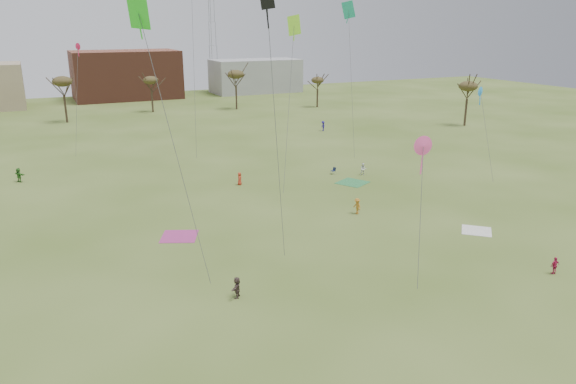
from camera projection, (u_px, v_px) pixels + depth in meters
name	position (u px, v px, depth m)	size (l,w,h in m)	color
ground	(368.00, 324.00, 34.74)	(260.00, 260.00, 0.00)	#3E571B
spectator_fore_a	(555.00, 266.00, 41.45)	(0.82, 0.34, 1.39)	#BB2053
spectator_fore_c	(237.00, 287.00, 37.86)	(1.44, 0.46, 1.55)	#4C3A36
flyer_mid_b	(357.00, 206.00, 54.59)	(1.06, 0.61, 1.65)	#AF7020
spectator_mid_e	(363.00, 169.00, 68.72)	(0.75, 0.58, 1.54)	white
flyer_far_a	(19.00, 175.00, 65.65)	(1.62, 0.52, 1.75)	#327125
flyer_far_b	(240.00, 179.00, 64.50)	(0.75, 0.49, 1.53)	#BD3620
flyer_far_c	(323.00, 126.00, 97.14)	(1.15, 0.66, 1.78)	navy
blanket_cream	(477.00, 231.00, 50.30)	(2.63, 2.63, 0.03)	white
blanket_plum	(179.00, 236.00, 48.98)	(3.15, 3.15, 0.03)	#AD357B
blanket_olive	(352.00, 183.00, 65.58)	(3.25, 3.25, 0.03)	#2F8144
camp_chair_right	(333.00, 172.00, 69.30)	(0.64, 0.60, 0.87)	#151D3B
kites_aloft	(265.00, 13.00, 48.60)	(70.11, 57.14, 26.08)	#D61945
tree_line	(119.00, 88.00, 99.76)	(117.44, 49.32, 8.91)	#3A2B1E
building_brick	(126.00, 75.00, 138.57)	(26.00, 16.00, 12.00)	brown
building_grey	(256.00, 76.00, 151.57)	(24.00, 12.00, 9.00)	gray
radio_tower	(212.00, 21.00, 149.15)	(1.51, 1.72, 41.00)	#9EA3A8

